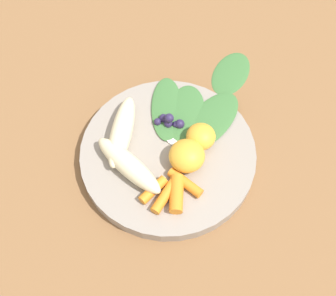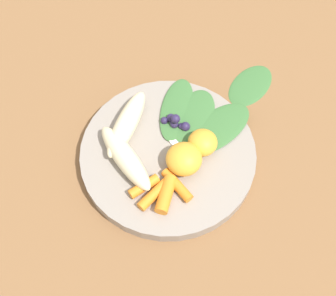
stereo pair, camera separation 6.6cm
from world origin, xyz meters
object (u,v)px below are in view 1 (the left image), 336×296
at_px(orange_segment_near, 200,135).
at_px(kale_leaf_stray, 231,73).
at_px(banana_peeled_right, 122,131).
at_px(banana_peeled_left, 129,165).
at_px(bowl, 168,155).

distance_m(orange_segment_near, kale_leaf_stray, 0.16).
bearing_deg(kale_leaf_stray, banana_peeled_right, 154.54).
xyz_separation_m(banana_peeled_left, kale_leaf_stray, (-0.21, -0.13, -0.04)).
bearing_deg(banana_peeled_left, orange_segment_near, 69.54).
distance_m(banana_peeled_right, orange_segment_near, 0.11).
relative_size(bowl, banana_peeled_left, 2.13).
bearing_deg(bowl, orange_segment_near, -176.46).
height_order(banana_peeled_left, kale_leaf_stray, banana_peeled_left).
bearing_deg(banana_peeled_left, bowl, 72.87).
distance_m(bowl, kale_leaf_stray, 0.19).
distance_m(banana_peeled_left, kale_leaf_stray, 0.25).
height_order(bowl, banana_peeled_right, banana_peeled_right).
bearing_deg(orange_segment_near, banana_peeled_right, -21.29).
relative_size(banana_peeled_right, orange_segment_near, 2.82).
bearing_deg(banana_peeled_right, orange_segment_near, 96.14).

